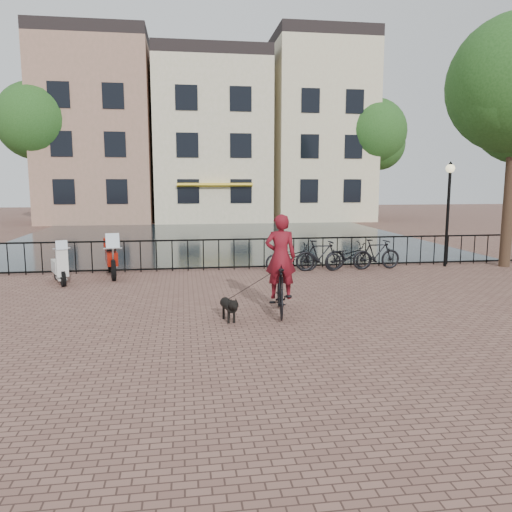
{
  "coord_description": "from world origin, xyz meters",
  "views": [
    {
      "loc": [
        -1.62,
        -8.09,
        2.9
      ],
      "look_at": [
        0.0,
        3.0,
        1.2
      ],
      "focal_mm": 35.0,
      "sensor_mm": 36.0,
      "label": 1
    }
  ],
  "objects": [
    {
      "name": "ground",
      "position": [
        0.0,
        0.0,
        0.0
      ],
      "size": [
        100.0,
        100.0,
        0.0
      ],
      "primitive_type": "plane",
      "color": "brown",
      "rests_on": "ground"
    },
    {
      "name": "canal_water",
      "position": [
        0.0,
        17.3,
        0.0
      ],
      "size": [
        20.0,
        20.0,
        0.0
      ],
      "primitive_type": "plane",
      "color": "black",
      "rests_on": "ground"
    },
    {
      "name": "railing",
      "position": [
        0.0,
        8.0,
        0.5
      ],
      "size": [
        20.0,
        0.05,
        1.02
      ],
      "color": "black",
      "rests_on": "ground"
    },
    {
      "name": "canal_house_left",
      "position": [
        -7.5,
        30.0,
        6.4
      ],
      "size": [
        7.5,
        9.0,
        12.8
      ],
      "color": "#8C6951",
      "rests_on": "ground"
    },
    {
      "name": "canal_house_mid",
      "position": [
        0.5,
        30.0,
        5.9
      ],
      "size": [
        8.0,
        9.5,
        11.8
      ],
      "color": "#BEB88F",
      "rests_on": "ground"
    },
    {
      "name": "canal_house_right",
      "position": [
        8.5,
        30.0,
        6.65
      ],
      "size": [
        7.0,
        9.0,
        13.3
      ],
      "color": "beige",
      "rests_on": "ground"
    },
    {
      "name": "tree_far_left",
      "position": [
        -11.0,
        27.0,
        6.73
      ],
      "size": [
        5.04,
        5.04,
        9.27
      ],
      "color": "black",
      "rests_on": "ground"
    },
    {
      "name": "tree_far_right",
      "position": [
        12.0,
        27.0,
        6.35
      ],
      "size": [
        4.76,
        4.76,
        8.76
      ],
      "color": "black",
      "rests_on": "ground"
    },
    {
      "name": "lamp_post",
      "position": [
        7.2,
        7.6,
        2.38
      ],
      "size": [
        0.3,
        0.3,
        3.45
      ],
      "color": "black",
      "rests_on": "ground"
    },
    {
      "name": "cyclist",
      "position": [
        0.44,
        2.36,
        0.97
      ],
      "size": [
        0.87,
        1.93,
        2.56
      ],
      "rotation": [
        0.0,
        0.0,
        3.0
      ],
      "color": "black",
      "rests_on": "ground"
    },
    {
      "name": "dog",
      "position": [
        -0.72,
        1.97,
        0.27
      ],
      "size": [
        0.42,
        0.83,
        0.54
      ],
      "rotation": [
        0.0,
        0.0,
        0.21
      ],
      "color": "black",
      "rests_on": "ground"
    },
    {
      "name": "motorcycle",
      "position": [
        -3.82,
        7.42,
        0.72
      ],
      "size": [
        0.87,
        2.06,
        1.43
      ],
      "rotation": [
        0.0,
        0.0,
        0.2
      ],
      "color": "maroon",
      "rests_on": "ground"
    },
    {
      "name": "scooter",
      "position": [
        -5.15,
        6.53,
        0.66
      ],
      "size": [
        0.91,
        1.47,
        1.32
      ],
      "rotation": [
        0.0,
        0.0,
        0.38
      ],
      "color": "silver",
      "rests_on": "ground"
    },
    {
      "name": "parked_bike_0",
      "position": [
        1.8,
        7.4,
        0.45
      ],
      "size": [
        1.73,
        0.65,
        0.9
      ],
      "primitive_type": "imported",
      "rotation": [
        0.0,
        0.0,
        1.6
      ],
      "color": "black",
      "rests_on": "ground"
    },
    {
      "name": "parked_bike_1",
      "position": [
        2.75,
        7.4,
        0.5
      ],
      "size": [
        1.69,
        0.57,
        1.0
      ],
      "primitive_type": "imported",
      "rotation": [
        0.0,
        0.0,
        1.63
      ],
      "color": "black",
      "rests_on": "ground"
    },
    {
      "name": "parked_bike_2",
      "position": [
        3.7,
        7.4,
        0.45
      ],
      "size": [
        1.79,
        0.88,
        0.9
      ],
      "primitive_type": "imported",
      "rotation": [
        0.0,
        0.0,
        1.74
      ],
      "color": "black",
      "rests_on": "ground"
    },
    {
      "name": "parked_bike_3",
      "position": [
        4.65,
        7.4,
        0.5
      ],
      "size": [
        1.7,
        0.6,
        1.0
      ],
      "primitive_type": "imported",
      "rotation": [
        0.0,
        0.0,
        1.65
      ],
      "color": "black",
      "rests_on": "ground"
    }
  ]
}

